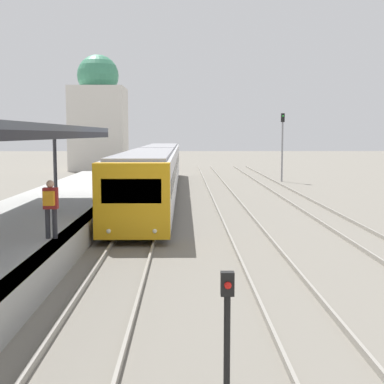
# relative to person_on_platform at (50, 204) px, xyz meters

# --- Properties ---
(person_on_platform) EXTENTS (0.40, 0.40, 1.66)m
(person_on_platform) POSITION_rel_person_on_platform_xyz_m (0.00, 0.00, 0.00)
(person_on_platform) COLOR #2D2D33
(person_on_platform) RESTS_ON station_platform
(train_near) EXTENTS (2.62, 32.61, 2.99)m
(train_near) POSITION_rel_person_on_platform_xyz_m (1.99, 19.25, -0.22)
(train_near) COLOR gold
(train_near) RESTS_ON ground_plane
(signal_post_near) EXTENTS (0.20, 0.21, 1.82)m
(signal_post_near) POSITION_rel_person_on_platform_xyz_m (4.40, -7.29, -0.75)
(signal_post_near) COLOR black
(signal_post_near) RESTS_ON ground_plane
(signal_mast_far) EXTENTS (0.28, 0.29, 5.53)m
(signal_mast_far) POSITION_rel_person_on_platform_xyz_m (11.75, 28.39, 1.56)
(signal_mast_far) COLOR gray
(signal_mast_far) RESTS_ON ground_plane
(distant_domed_building) EXTENTS (5.71, 5.71, 12.23)m
(distant_domed_building) POSITION_rel_person_on_platform_xyz_m (-5.36, 42.88, 3.81)
(distant_domed_building) COLOR silver
(distant_domed_building) RESTS_ON ground_plane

